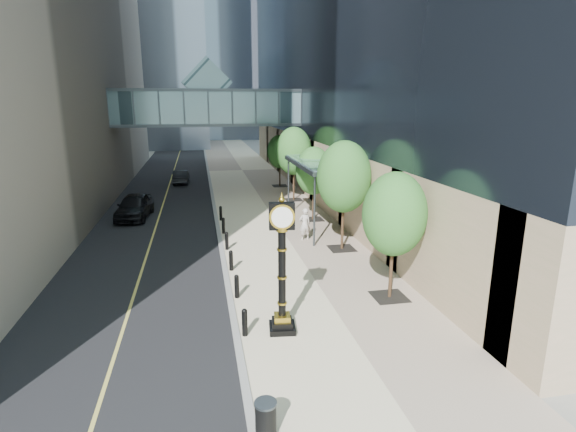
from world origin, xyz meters
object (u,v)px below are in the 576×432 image
at_px(street_clock, 282,275).
at_px(pedestrian, 305,224).
at_px(trash_bin, 266,420).
at_px(car_near, 135,206).
at_px(car_far, 181,177).

xyz_separation_m(street_clock, pedestrian, (3.30, 10.44, -1.17)).
xyz_separation_m(street_clock, trash_bin, (-1.35, -5.08, -1.68)).
xyz_separation_m(pedestrian, car_near, (-10.56, 7.48, -0.15)).
bearing_deg(car_near, car_far, 84.20).
distance_m(trash_bin, pedestrian, 16.22).
distance_m(street_clock, car_near, 19.38).
bearing_deg(car_near, street_clock, -62.24).
relative_size(street_clock, car_near, 0.98).
bearing_deg(trash_bin, car_far, 94.90).
xyz_separation_m(street_clock, car_near, (-7.26, 17.92, -1.32)).
height_order(pedestrian, car_near, pedestrian).
relative_size(pedestrian, car_near, 0.38).
height_order(car_near, car_far, car_near).
height_order(street_clock, car_far, street_clock).
bearing_deg(trash_bin, car_near, 104.41).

